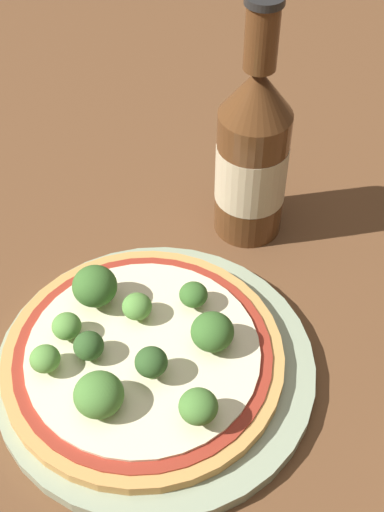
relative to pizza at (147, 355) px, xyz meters
name	(u,v)px	position (x,y,z in m)	size (l,w,h in m)	color
ground_plane	(141,361)	(0.00, 0.01, -0.02)	(3.00, 3.00, 0.00)	brown
plate	(155,367)	(0.00, 0.00, -0.01)	(0.25, 0.25, 0.01)	#93A384
pizza	(147,355)	(0.00, 0.00, 0.00)	(0.22, 0.22, 0.01)	tan
broccoli_floret_0	(99,395)	(-0.05, -0.03, 0.02)	(0.04, 0.04, 0.03)	#6B8E51
broccoli_floret_1	(137,307)	(0.00, 0.03, 0.02)	(0.02, 0.02, 0.02)	#6B8E51
broccoli_floret_2	(212,332)	(0.05, -0.01, 0.02)	(0.03, 0.03, 0.03)	#6B8E51
broccoli_floret_3	(193,295)	(0.05, 0.03, 0.02)	(0.02, 0.02, 0.02)	#6B8E51
broccoli_floret_4	(67,326)	(-0.05, 0.03, 0.02)	(0.02, 0.02, 0.02)	#6B8E51
broccoli_floret_5	(198,407)	(0.02, -0.07, 0.02)	(0.03, 0.03, 0.03)	#6B8E51
broccoli_floret_6	(95,286)	(-0.02, 0.06, 0.03)	(0.04, 0.04, 0.04)	#6B8E51
broccoli_floret_7	(46,361)	(-0.07, 0.01, 0.02)	(0.02, 0.02, 0.02)	#6B8E51
broccoli_floret_8	(155,361)	(0.00, -0.02, 0.02)	(0.02, 0.02, 0.03)	#6B8E51
broccoli_floret_9	(90,349)	(-0.04, 0.01, 0.02)	(0.02, 0.02, 0.02)	#6B8E51
beer_bottle	(253,154)	(0.14, 0.12, 0.07)	(0.06, 0.06, 0.23)	#563319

